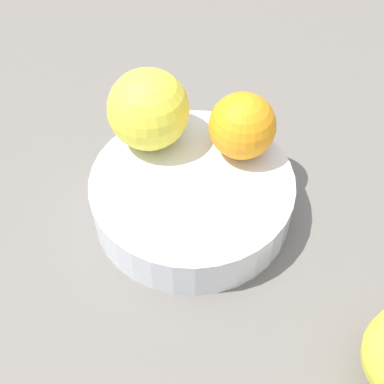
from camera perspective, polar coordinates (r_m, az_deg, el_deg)
The scene contains 4 objects.
ground_plane at distance 53.53cm, azimuth 0.00°, elevation -2.55°, with size 110.00×110.00×2.00cm, color #66605B.
fruit_bowl at distance 51.05cm, azimuth 0.00°, elevation -0.41°, with size 19.30×19.30×4.55cm.
orange_in_bowl_0 at distance 49.82cm, azimuth 5.45°, elevation 7.10°, with size 6.37×6.37×6.37cm, color orange.
orange_in_bowl_1 at distance 50.37cm, azimuth -4.72°, elevation 8.85°, with size 7.83×7.83×7.83cm, color yellow.
Camera 1 is at (22.25, -23.49, 41.65)cm, focal length 49.50 mm.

